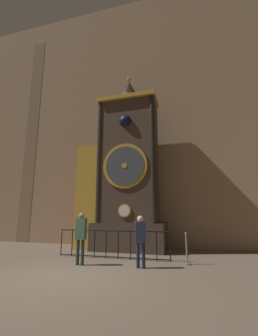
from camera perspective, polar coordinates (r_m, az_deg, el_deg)
name	(u,v)px	position (r m, az deg, el deg)	size (l,w,h in m)	color
ground_plane	(64,277)	(7.01, -16.30, -25.07)	(28.00, 28.00, 0.00)	brown
cathedral_back_wall	(126,113)	(13.90, -0.75, 13.89)	(24.00, 0.32, 15.34)	#997A5B
clock_tower	(122,174)	(11.29, -1.74, -1.54)	(4.37, 1.76, 8.99)	#423328
railing_fence	(112,243)	(9.22, -4.30, -18.39)	(4.51, 0.05, 1.06)	black
visitor_near	(81,233)	(8.22, -12.11, -15.89)	(0.35, 0.24, 1.72)	#213427
visitor_far	(141,236)	(7.62, 2.95, -16.87)	(0.39, 0.31, 1.63)	#1B213A
stanchion_post	(187,254)	(8.47, 14.48, -20.33)	(0.28, 0.28, 1.06)	gray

